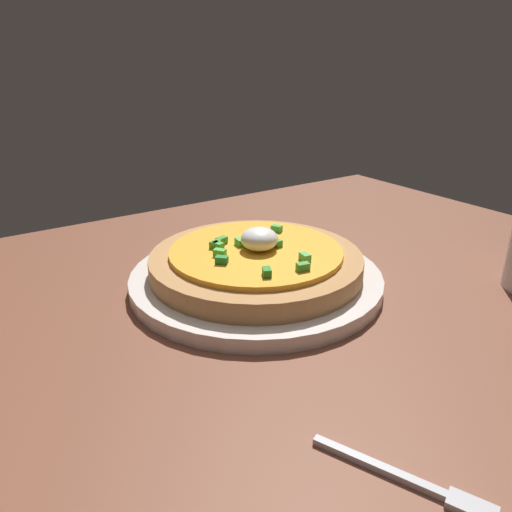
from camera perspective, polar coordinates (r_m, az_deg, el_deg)
dining_table at (r=54.04cm, az=5.50°, el=-6.30°), size 94.46×78.17×2.87cm
plate at (r=55.76cm, az=-0.00°, el=-2.65°), size 28.53×28.53×1.59cm
pizza at (r=54.84cm, az=0.01°, el=-0.56°), size 23.95×23.95×5.36cm
fork at (r=34.34cm, az=18.14°, el=-23.96°), size 5.52×10.94×0.50cm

